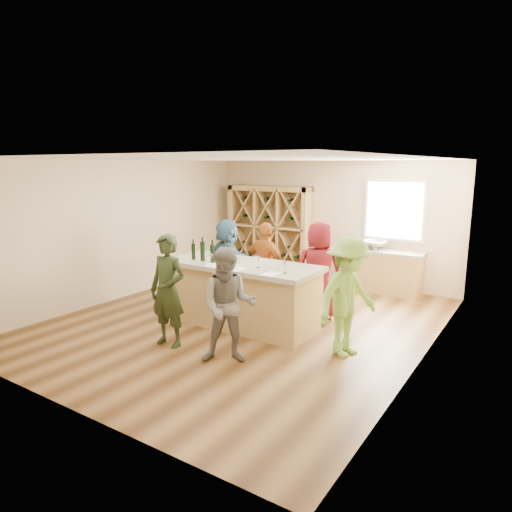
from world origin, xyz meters
The scene contains 32 objects.
floor centered at (0.00, 0.00, -0.05)m, with size 6.00×7.00×0.10m, color brown.
ceiling centered at (0.00, 0.00, 2.85)m, with size 6.00×7.00×0.10m, color white.
wall_back centered at (0.00, 3.55, 1.40)m, with size 6.00×0.10×2.80m, color beige.
wall_front centered at (0.00, -3.55, 1.40)m, with size 6.00×0.10×2.80m, color beige.
wall_left centered at (-3.05, 0.00, 1.40)m, with size 0.10×7.00×2.80m, color beige.
wall_right centered at (3.05, 0.00, 1.40)m, with size 0.10×7.00×2.80m, color beige.
window_frame centered at (1.50, 3.47, 1.75)m, with size 1.30×0.06×1.30m, color white.
window_pane centered at (1.50, 3.44, 1.75)m, with size 1.18×0.01×1.18m, color white.
wine_rack centered at (-1.50, 3.27, 1.10)m, with size 2.20×0.45×2.20m, color tan.
back_counter_base centered at (1.40, 3.20, 0.43)m, with size 1.60×0.58×0.86m, color tan.
back_counter_top centered at (1.40, 3.20, 0.89)m, with size 1.70×0.62×0.06m, color #AEA48F.
sink centered at (1.20, 3.20, 1.01)m, with size 0.54×0.54×0.19m, color silver.
faucet centered at (1.20, 3.38, 1.07)m, with size 0.02×0.02×0.30m, color silver.
tasting_counter_base centered at (0.02, -0.15, 0.50)m, with size 2.60×1.00×1.00m, color tan.
tasting_counter_top centered at (0.02, -0.15, 1.04)m, with size 2.72×1.12×0.08m, color #AEA48F.
wine_bottle_a centered at (-0.85, -0.35, 1.22)m, with size 0.07×0.07×0.28m, color black.
wine_bottle_b centered at (-0.63, -0.36, 1.25)m, with size 0.08×0.08×0.33m, color black.
wine_bottle_d centered at (-0.39, -0.40, 1.24)m, with size 0.08×0.08×0.31m, color black.
wine_bottle_e centered at (-0.22, -0.27, 1.23)m, with size 0.07×0.07×0.29m, color black.
wine_glass_a centered at (-0.29, -0.56, 1.18)m, with size 0.07×0.07×0.20m, color white.
wine_glass_b centered at (0.22, -0.55, 1.16)m, with size 0.06×0.06×0.17m, color white.
wine_glass_d centered at (0.46, -0.30, 1.18)m, with size 0.08×0.08×0.20m, color white.
wine_glass_e centered at (1.00, -0.39, 1.17)m, with size 0.07×0.07×0.17m, color white.
tasting_menu_a centered at (-0.30, -0.51, 1.08)m, with size 0.20×0.27×0.00m, color white.
tasting_menu_b centered at (0.22, -0.57, 1.08)m, with size 0.21×0.29×0.00m, color white.
tasting_menu_c centered at (0.86, -0.55, 1.08)m, with size 0.23×0.32×0.00m, color white.
person_near_left centered at (-0.37, -1.50, 0.85)m, with size 0.62×0.46×1.71m, color #263319.
person_near_right centered at (0.75, -1.48, 0.81)m, with size 0.79×0.43×1.62m, color slate.
person_server centered at (2.03, -0.37, 0.86)m, with size 1.11×0.52×1.72m, color #8CC64C.
person_far_mid centered at (-0.08, 0.80, 0.83)m, with size 0.97×0.50×1.66m, color #994C19.
person_far_right centered at (1.00, 0.84, 0.87)m, with size 0.85×0.56×1.75m, color #590F14.
person_far_left centered at (-1.04, 0.91, 0.83)m, with size 1.54×0.55×1.66m, color #335972.
Camera 1 is at (4.33, -6.29, 2.70)m, focal length 32.00 mm.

